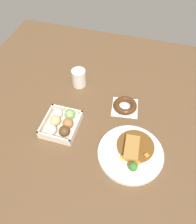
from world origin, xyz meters
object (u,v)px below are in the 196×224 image
at_px(curry_plate, 131,153).
at_px(donut_box, 61,123).
at_px(coffee_mug, 79,78).
at_px(chocolate_ring_donut, 125,106).

relative_size(curry_plate, donut_box, 1.60).
bearing_deg(curry_plate, coffee_mug, 45.59).
relative_size(donut_box, chocolate_ring_donut, 1.21).
xyz_separation_m(donut_box, chocolate_ring_donut, (0.19, -0.26, -0.01)).
distance_m(donut_box, chocolate_ring_donut, 0.32).
height_order(curry_plate, chocolate_ring_donut, curry_plate).
bearing_deg(chocolate_ring_donut, donut_box, 127.25).
relative_size(donut_box, coffee_mug, 1.82).
relative_size(curry_plate, chocolate_ring_donut, 1.93).
distance_m(donut_box, coffee_mug, 0.29).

